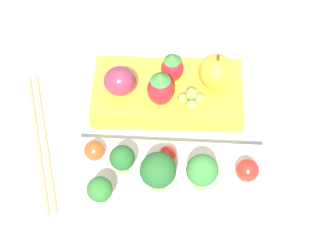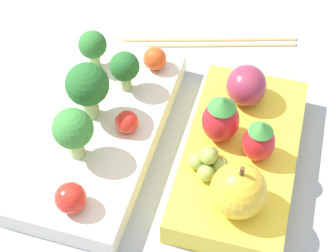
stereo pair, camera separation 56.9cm
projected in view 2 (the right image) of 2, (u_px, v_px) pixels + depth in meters
The scene contains 16 objects.
ground_plane at pixel (171, 153), 0.53m from camera, with size 4.00×4.00×0.00m, color #939EB2.
bento_box_savoury at pixel (99, 130), 0.53m from camera, with size 0.23×0.12×0.02m.
bento_box_fruit at pixel (240, 156), 0.51m from camera, with size 0.19×0.11×0.03m.
broccoli_floret_0 at pixel (73, 130), 0.48m from camera, with size 0.04×0.04×0.05m.
broccoli_floret_1 at pixel (93, 46), 0.55m from camera, with size 0.03×0.03×0.04m.
broccoli_floret_2 at pixel (125, 68), 0.53m from camera, with size 0.03×0.03×0.04m.
broccoli_floret_3 at pixel (87, 86), 0.50m from camera, with size 0.04×0.04×0.06m.
cherry_tomato_0 at pixel (126, 124), 0.51m from camera, with size 0.02×0.02×0.02m.
cherry_tomato_1 at pixel (70, 198), 0.46m from camera, with size 0.03×0.03×0.03m.
cherry_tomato_2 at pixel (155, 59), 0.56m from camera, with size 0.02×0.02×0.02m.
apple at pixel (239, 191), 0.45m from camera, with size 0.05×0.05×0.05m.
strawberry_0 at pixel (221, 119), 0.49m from camera, with size 0.03×0.03×0.05m.
strawberry_1 at pixel (259, 141), 0.48m from camera, with size 0.03×0.03×0.04m.
plum at pixel (246, 85), 0.52m from camera, with size 0.04×0.04×0.04m.
grape_cluster at pixel (208, 162), 0.48m from camera, with size 0.04×0.04×0.03m.
chopsticks_pair at pixel (204, 41), 0.63m from camera, with size 0.07×0.21×0.01m.
Camera 2 is at (-0.31, -0.07, 0.43)m, focal length 60.00 mm.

